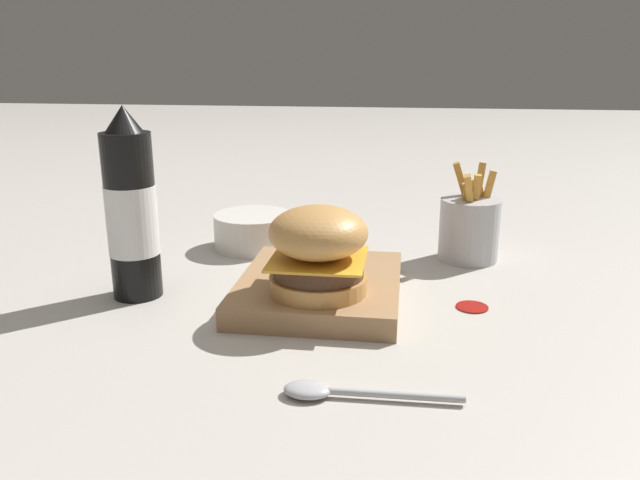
# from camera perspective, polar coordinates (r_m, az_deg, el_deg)

# --- Properties ---
(ground_plane) EXTENTS (6.00, 6.00, 0.00)m
(ground_plane) POSITION_cam_1_polar(r_m,az_deg,el_deg) (0.86, 1.94, -4.24)
(ground_plane) COLOR #B7B2A8
(serving_board) EXTENTS (0.24, 0.20, 0.03)m
(serving_board) POSITION_cam_1_polar(r_m,az_deg,el_deg) (0.81, 0.00, -4.38)
(serving_board) COLOR #A37A51
(serving_board) RESTS_ON ground_plane
(burger) EXTENTS (0.12, 0.12, 0.11)m
(burger) POSITION_cam_1_polar(r_m,az_deg,el_deg) (0.74, -0.16, -0.86)
(burger) COLOR tan
(burger) RESTS_ON serving_board
(ketchup_bottle) EXTENTS (0.06, 0.06, 0.25)m
(ketchup_bottle) POSITION_cam_1_polar(r_m,az_deg,el_deg) (0.83, -16.86, 2.44)
(ketchup_bottle) COLOR black
(ketchup_bottle) RESTS_ON ground_plane
(fries_basket) EXTENTS (0.09, 0.09, 0.15)m
(fries_basket) POSITION_cam_1_polar(r_m,az_deg,el_deg) (0.98, 13.51, 1.16)
(fries_basket) COLOR #B7B7BC
(fries_basket) RESTS_ON ground_plane
(side_bowl) EXTENTS (0.13, 0.13, 0.06)m
(side_bowl) POSITION_cam_1_polar(r_m,az_deg,el_deg) (1.02, -6.09, 0.94)
(side_bowl) COLOR silver
(side_bowl) RESTS_ON ground_plane
(spoon) EXTENTS (0.03, 0.17, 0.01)m
(spoon) POSITION_cam_1_polar(r_m,az_deg,el_deg) (0.59, 0.71, -13.63)
(spoon) COLOR #B2B2B7
(spoon) RESTS_ON ground_plane
(ketchup_puddle) EXTENTS (0.04, 0.04, 0.00)m
(ketchup_puddle) POSITION_cam_1_polar(r_m,az_deg,el_deg) (0.81, 13.74, -5.91)
(ketchup_puddle) COLOR #9E140F
(ketchup_puddle) RESTS_ON ground_plane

